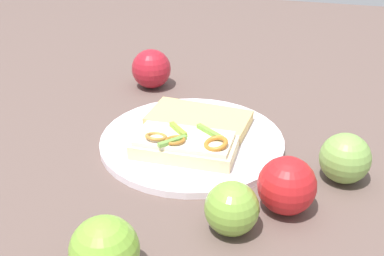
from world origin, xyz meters
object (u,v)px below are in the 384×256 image
Objects in this scene: apple_1 at (151,69)px; plate at (192,141)px; apple_4 at (105,250)px; apple_2 at (287,186)px; sandwich at (184,145)px; apple_3 at (232,208)px; bread_slice_side at (199,120)px; apple_0 at (345,158)px.

plate is at bearing -146.14° from apple_1.
plate is at bearing -3.95° from apple_4.
apple_1 and apple_2 have the same top height.
sandwich is at bearing -179.75° from plate.
apple_2 is 0.09m from apple_3.
apple_0 reaches higher than bread_slice_side.
sandwich is 0.10m from bread_slice_side.
apple_4 is (-0.32, 0.02, 0.04)m from plate.
apple_1 is (0.21, 0.14, 0.04)m from plate.
apple_2 reaches higher than apple_3.
bread_slice_side is at bearing 68.80° from apple_0.
plate is 1.78× the size of bread_slice_side.
apple_1 reaches higher than apple_0.
apple_1 is 1.14× the size of apple_3.
apple_0 is 0.39m from apple_4.
apple_4 reaches higher than sandwich.
apple_2 is at bearing -129.77° from plate.
apple_1 is at bearing -61.07° from sandwich.
apple_3 is (-0.15, -0.11, 0.01)m from sandwich.
apple_2 is at bearing -46.87° from apple_4.
apple_4 is at bearing 85.76° from sandwich.
apple_4 reaches higher than plate.
apple_2 is at bearing 152.46° from sandwich.
apple_2 is (-0.19, -0.17, 0.02)m from bread_slice_side.
bread_slice_side is 2.14× the size of apple_1.
apple_4 is at bearing 135.47° from apple_0.
apple_0 is at bearing -44.53° from apple_4.
apple_2 reaches higher than plate.
apple_0 is at bearing -39.55° from apple_2.
plate is 3.81× the size of apple_1.
plate is at bearing 94.80° from bread_slice_side.
apple_3 is (-0.06, 0.07, -0.00)m from apple_2.
sandwich reaches higher than bread_slice_side.
apple_1 is at bearing -43.25° from bread_slice_side.
bread_slice_side is at bearing -0.50° from plate.
apple_2 is at bearing -138.54° from apple_1.
apple_4 is (-0.28, 0.27, 0.00)m from apple_0.
apple_0 is 0.94× the size of apple_4.
apple_1 is 0.55m from apple_4.
sandwich is 2.01× the size of apple_1.
apple_2 is (-0.10, 0.08, 0.00)m from apple_0.
apple_0 is at bearing -123.39° from apple_1.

